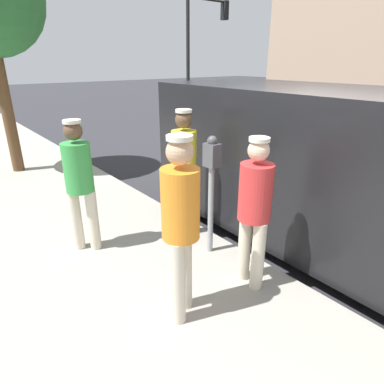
# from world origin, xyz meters

# --- Properties ---
(ground_plane) EXTENTS (80.00, 80.00, 0.00)m
(ground_plane) POSITION_xyz_m (0.00, 0.00, 0.00)
(ground_plane) COLOR #2D2D33
(parking_meter_near) EXTENTS (0.14, 0.18, 1.52)m
(parking_meter_near) POSITION_xyz_m (1.35, -0.74, 1.18)
(parking_meter_near) COLOR gray
(parking_meter_near) RESTS_ON sidewalk_slab
(pedestrian_in_red) EXTENTS (0.34, 0.36, 1.65)m
(pedestrian_in_red) POSITION_xyz_m (1.45, 0.03, 1.09)
(pedestrian_in_red) COLOR beige
(pedestrian_in_red) RESTS_ON sidewalk_slab
(pedestrian_in_yellow) EXTENTS (0.34, 0.36, 1.74)m
(pedestrian_in_yellow) POSITION_xyz_m (1.25, -1.41, 1.15)
(pedestrian_in_yellow) COLOR #4C608C
(pedestrian_in_yellow) RESTS_ON sidewalk_slab
(pedestrian_in_orange) EXTENTS (0.34, 0.34, 1.77)m
(pedestrian_in_orange) POSITION_xyz_m (2.33, -0.05, 1.17)
(pedestrian_in_orange) COLOR beige
(pedestrian_in_orange) RESTS_ON sidewalk_slab
(pedestrian_in_green) EXTENTS (0.34, 0.34, 1.69)m
(pedestrian_in_green) POSITION_xyz_m (2.57, -1.81, 1.12)
(pedestrian_in_green) COLOR beige
(pedestrian_in_green) RESTS_ON sidewalk_slab
(parked_van) EXTENTS (2.19, 5.23, 2.15)m
(parked_van) POSITION_xyz_m (-0.15, -0.03, 1.15)
(parked_van) COLOR black
(parked_van) RESTS_ON ground
(traffic_light_corner) EXTENTS (2.48, 0.42, 5.20)m
(traffic_light_corner) POSITION_xyz_m (-6.95, -10.74, 3.52)
(traffic_light_corner) COLOR black
(traffic_light_corner) RESTS_ON ground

